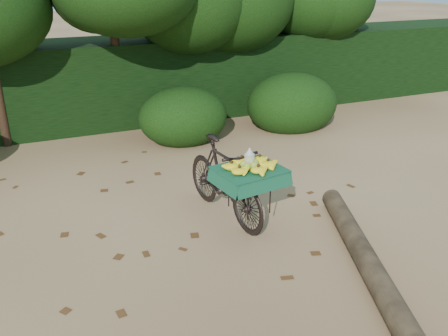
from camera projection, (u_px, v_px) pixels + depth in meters
name	position (u px, v px, depth m)	size (l,w,h in m)	color
ground	(181.00, 273.00, 5.44)	(80.00, 80.00, 0.00)	tan
vendor_bicycle	(225.00, 179.00, 6.46)	(0.93, 1.94, 1.13)	black
fallen_log	(372.00, 271.00, 5.25)	(0.26, 0.26, 3.67)	brown
hedge_backdrop	(89.00, 84.00, 10.44)	(26.00, 1.80, 1.80)	black
tree_row	(54.00, 38.00, 9.10)	(14.50, 2.00, 4.00)	black
bush_clumps	(134.00, 126.00, 9.10)	(8.80, 1.70, 0.90)	black
leaf_litter	(165.00, 244.00, 5.99)	(7.00, 7.30, 0.01)	#4A2B13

